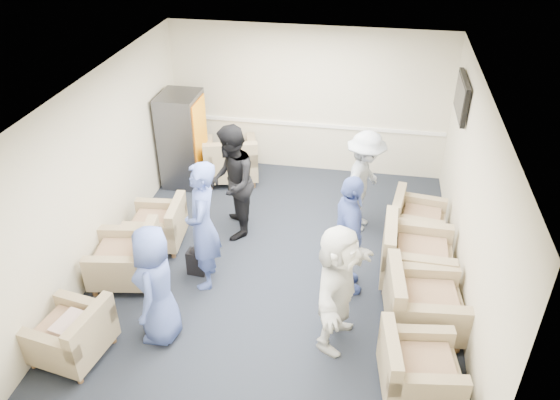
% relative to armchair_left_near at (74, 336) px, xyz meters
% --- Properties ---
extents(floor, '(6.00, 6.00, 0.00)m').
position_rel_armchair_left_near_xyz_m(floor, '(2.03, 2.15, -0.32)').
color(floor, black).
rests_on(floor, ground).
extents(ceiling, '(6.00, 6.00, 0.00)m').
position_rel_armchair_left_near_xyz_m(ceiling, '(2.03, 2.15, 2.38)').
color(ceiling, white).
rests_on(ceiling, back_wall).
extents(back_wall, '(5.00, 0.02, 2.70)m').
position_rel_armchair_left_near_xyz_m(back_wall, '(2.03, 5.15, 1.03)').
color(back_wall, beige).
rests_on(back_wall, floor).
extents(front_wall, '(5.00, 0.02, 2.70)m').
position_rel_armchair_left_near_xyz_m(front_wall, '(2.03, -0.85, 1.03)').
color(front_wall, beige).
rests_on(front_wall, floor).
extents(left_wall, '(0.02, 6.00, 2.70)m').
position_rel_armchair_left_near_xyz_m(left_wall, '(-0.47, 2.15, 1.03)').
color(left_wall, beige).
rests_on(left_wall, floor).
extents(right_wall, '(0.02, 6.00, 2.70)m').
position_rel_armchair_left_near_xyz_m(right_wall, '(4.53, 2.15, 1.03)').
color(right_wall, beige).
rests_on(right_wall, floor).
extents(chair_rail, '(4.98, 0.04, 0.06)m').
position_rel_armchair_left_near_xyz_m(chair_rail, '(2.03, 5.13, 0.58)').
color(chair_rail, white).
rests_on(chair_rail, back_wall).
extents(tv, '(0.10, 1.00, 0.58)m').
position_rel_armchair_left_near_xyz_m(tv, '(4.47, 3.95, 1.73)').
color(tv, black).
rests_on(tv, right_wall).
extents(armchair_left_near, '(0.92, 0.92, 0.64)m').
position_rel_armchair_left_near_xyz_m(armchair_left_near, '(0.00, 0.00, 0.00)').
color(armchair_left_near, '#907D5D').
rests_on(armchair_left_near, floor).
extents(armchair_left_mid, '(0.98, 0.98, 0.69)m').
position_rel_armchair_left_near_xyz_m(armchair_left_mid, '(0.06, 1.44, 0.03)').
color(armchair_left_mid, '#907D5D').
rests_on(armchair_left_mid, floor).
extents(armchair_left_far, '(0.86, 0.86, 0.63)m').
position_rel_armchair_left_near_xyz_m(armchair_left_far, '(0.18, 2.31, -0.00)').
color(armchair_left_far, '#907D5D').
rests_on(armchair_left_far, floor).
extents(armchair_right_near, '(0.93, 0.93, 0.66)m').
position_rel_armchair_left_near_xyz_m(armchair_right_near, '(3.89, 0.18, 0.01)').
color(armchair_right_near, '#907D5D').
rests_on(armchair_right_near, floor).
extents(armchair_right_midnear, '(1.00, 1.00, 0.74)m').
position_rel_armchair_left_near_xyz_m(armchair_right_midnear, '(3.97, 1.19, 0.05)').
color(armchair_right_midnear, '#907D5D').
rests_on(armchair_right_midnear, floor).
extents(armchair_right_midfar, '(0.98, 0.98, 0.76)m').
position_rel_armchair_left_near_xyz_m(armchair_right_midfar, '(3.91, 2.12, 0.06)').
color(armchair_right_midfar, '#907D5D').
rests_on(armchair_right_midfar, floor).
extents(armchair_right_far, '(0.88, 0.88, 0.63)m').
position_rel_armchair_left_near_xyz_m(armchair_right_far, '(3.98, 3.15, -0.01)').
color(armchair_right_far, '#907D5D').
rests_on(armchair_right_far, floor).
extents(armchair_corner, '(1.17, 1.17, 0.76)m').
position_rel_armchair_left_near_xyz_m(armchair_corner, '(0.74, 4.43, 0.06)').
color(armchair_corner, '#907D5D').
rests_on(armchair_corner, floor).
extents(vending_machine, '(0.68, 0.79, 1.68)m').
position_rel_armchair_left_near_xyz_m(vending_machine, '(-0.06, 4.25, 0.52)').
color(vending_machine, '#494950').
rests_on(vending_machine, floor).
extents(backpack, '(0.27, 0.20, 0.45)m').
position_rel_armchair_left_near_xyz_m(backpack, '(0.93, 1.74, -0.09)').
color(backpack, black).
rests_on(backpack, floor).
extents(pillow, '(0.39, 0.46, 0.12)m').
position_rel_armchair_left_near_xyz_m(pillow, '(-0.01, 0.01, 0.16)').
color(pillow, beige).
rests_on(pillow, armchair_left_near).
extents(person_front_left, '(0.58, 0.82, 1.58)m').
position_rel_armchair_left_near_xyz_m(person_front_left, '(0.87, 0.52, 0.47)').
color(person_front_left, '#4357A2').
rests_on(person_front_left, floor).
extents(person_mid_left, '(0.58, 0.76, 1.86)m').
position_rel_armchair_left_near_xyz_m(person_mid_left, '(1.12, 1.59, 0.61)').
color(person_mid_left, '#4357A2').
rests_on(person_mid_left, floor).
extents(person_back_left, '(0.86, 1.01, 1.81)m').
position_rel_armchair_left_near_xyz_m(person_back_left, '(1.20, 2.80, 0.59)').
color(person_back_left, black).
rests_on(person_back_left, floor).
extents(person_back_right, '(0.86, 1.19, 1.65)m').
position_rel_armchair_left_near_xyz_m(person_back_right, '(3.16, 3.32, 0.51)').
color(person_back_right, beige).
rests_on(person_back_right, floor).
extents(person_mid_right, '(0.63, 1.09, 1.74)m').
position_rel_armchair_left_near_xyz_m(person_mid_right, '(3.03, 1.78, 0.55)').
color(person_mid_right, '#4357A2').
rests_on(person_mid_right, floor).
extents(person_front_right, '(0.82, 1.60, 1.65)m').
position_rel_armchair_left_near_xyz_m(person_front_right, '(2.97, 0.81, 0.50)').
color(person_front_right, silver).
rests_on(person_front_right, floor).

